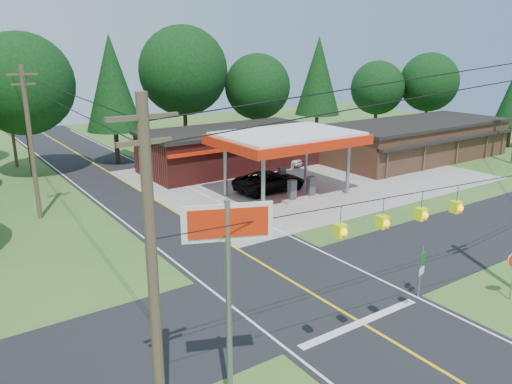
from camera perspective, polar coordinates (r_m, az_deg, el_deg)
ground at (r=24.07m, az=5.63°, el=-11.04°), size 120.00×120.00×0.00m
main_highway at (r=24.07m, az=5.63°, el=-11.02°), size 8.00×120.00×0.02m
cross_road at (r=24.07m, az=5.63°, el=-11.01°), size 70.00×7.00×0.02m
lane_center_yellow at (r=24.06m, az=5.63°, el=-10.99°), size 0.15×110.00×0.00m
gas_canopy at (r=37.79m, az=3.61°, el=5.91°), size 10.60×7.40×4.88m
convenience_store at (r=46.85m, az=-3.02°, el=5.00°), size 16.40×7.55×3.80m
strip_building at (r=53.68m, az=17.81°, el=5.68°), size 20.40×8.75×3.80m
utility_pole_near_left at (r=13.41m, az=-11.69°, el=-9.72°), size 1.80×0.30×10.00m
utility_pole_far_left at (r=35.23m, az=-24.36°, el=5.30°), size 1.80×0.30×10.00m
utility_pole_north at (r=52.15m, az=-26.26°, el=7.67°), size 0.30×0.30×9.50m
overhead_beacons at (r=17.20m, az=16.53°, el=-0.60°), size 17.04×2.04×1.03m
treeline_backdrop at (r=43.02m, az=-14.55°, el=11.02°), size 70.27×51.59×13.30m
suv_car at (r=39.41m, az=1.61°, el=1.24°), size 5.95×5.95×1.65m
sedan_car at (r=48.08m, az=2.97°, el=3.79°), size 5.52×5.52×1.38m
big_stop_sign at (r=14.33m, az=-3.20°, el=-7.74°), size 2.41×1.08×6.95m
route_sign_post at (r=23.82m, az=18.41°, el=-8.12°), size 0.51×0.16×2.53m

